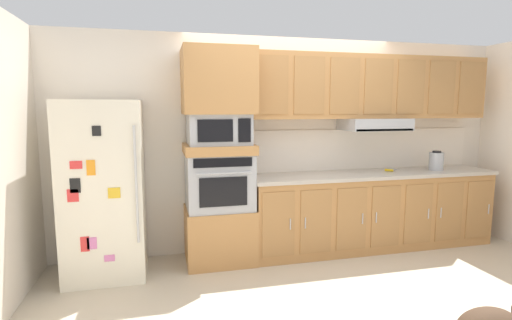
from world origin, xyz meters
TOP-DOWN VIEW (x-y plane):
  - ground_plane at (0.00, 0.00)m, footprint 9.60×9.60m
  - back_kitchen_wall at (0.00, 1.11)m, footprint 6.20×0.12m
  - refrigerator at (-2.07, 0.68)m, footprint 0.76×0.73m
  - oven_base_cabinet at (-0.91, 0.75)m, footprint 0.74×0.62m
  - built_in_oven at (-0.91, 0.75)m, footprint 0.70×0.62m
  - appliance_mid_shelf at (-0.91, 0.75)m, footprint 0.74×0.62m
  - microwave at (-0.91, 0.75)m, footprint 0.64×0.54m
  - appliance_upper_cabinet at (-0.91, 0.75)m, footprint 0.74×0.62m
  - lower_cabinet_run at (0.95, 0.75)m, footprint 2.98×0.63m
  - countertop_slab at (0.95, 0.75)m, footprint 3.02×0.64m
  - backsplash_panel at (0.95, 1.04)m, footprint 3.02×0.02m
  - upper_cabinet_with_hood at (0.95, 0.87)m, footprint 2.98×0.48m
  - screwdriver at (1.19, 0.77)m, footprint 0.17×0.17m
  - electric_kettle at (1.79, 0.70)m, footprint 0.17×0.17m

SIDE VIEW (x-z plane):
  - ground_plane at x=0.00m, z-range 0.00..0.00m
  - oven_base_cabinet at x=-0.91m, z-range 0.00..0.60m
  - lower_cabinet_run at x=0.95m, z-range 0.00..0.88m
  - refrigerator at x=-2.07m, z-range 0.00..1.76m
  - countertop_slab at x=0.95m, z-range 0.88..0.92m
  - built_in_oven at x=-0.91m, z-range 0.60..1.20m
  - screwdriver at x=1.19m, z-range 0.92..0.95m
  - electric_kettle at x=1.79m, z-range 0.91..1.15m
  - backsplash_panel at x=0.95m, z-range 0.92..1.42m
  - back_kitchen_wall at x=0.00m, z-range 0.00..2.50m
  - appliance_mid_shelf at x=-0.91m, z-range 1.20..1.30m
  - microwave at x=-0.91m, z-range 1.30..1.62m
  - upper_cabinet_with_hood at x=0.95m, z-range 1.46..2.34m
  - appliance_upper_cabinet at x=-0.91m, z-range 1.62..2.30m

